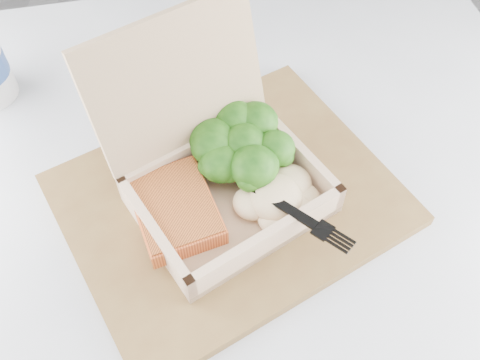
{
  "coord_description": "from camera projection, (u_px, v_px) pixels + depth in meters",
  "views": [
    {
      "loc": [
        0.37,
        -0.9,
        1.29
      ],
      "look_at": [
        0.35,
        -0.55,
        0.81
      ],
      "focal_mm": 40.0,
      "sensor_mm": 36.0,
      "label": 1
    }
  ],
  "objects": [
    {
      "name": "floor",
      "position": [
        133.0,
        182.0,
        1.59
      ],
      "size": [
        4.0,
        4.0,
        0.0
      ],
      "primitive_type": "plane",
      "color": "#9C9DA2",
      "rests_on": "ground"
    },
    {
      "name": "mashed_potatoes",
      "position": [
        276.0,
        198.0,
        0.59
      ],
      "size": [
        0.1,
        0.09,
        0.03
      ],
      "primitive_type": "ellipsoid",
      "color": "beige",
      "rests_on": "takeout_container"
    },
    {
      "name": "serving_tray",
      "position": [
        229.0,
        200.0,
        0.63
      ],
      "size": [
        0.47,
        0.45,
        0.02
      ],
      "primitive_type": "cube",
      "rotation": [
        0.0,
        0.0,
        0.61
      ],
      "color": "brown",
      "rests_on": "cafe_table"
    },
    {
      "name": "broccoli_pile",
      "position": [
        244.0,
        150.0,
        0.62
      ],
      "size": [
        0.13,
        0.13,
        0.05
      ],
      "primitive_type": null,
      "color": "#37781A",
      "rests_on": "takeout_container"
    },
    {
      "name": "takeout_container",
      "position": [
        213.0,
        161.0,
        0.59
      ],
      "size": [
        0.28,
        0.28,
        0.19
      ],
      "rotation": [
        0.0,
        0.0,
        0.65
      ],
      "color": "tan",
      "rests_on": "serving_tray"
    },
    {
      "name": "receipt",
      "position": [
        191.0,
        81.0,
        0.75
      ],
      "size": [
        0.1,
        0.16,
        0.0
      ],
      "primitive_type": "cube",
      "rotation": [
        0.0,
        0.0,
        -0.13
      ],
      "color": "white",
      "rests_on": "cafe_table"
    },
    {
      "name": "cafe_table",
      "position": [
        241.0,
        282.0,
        0.79
      ],
      "size": [
        1.09,
        1.09,
        0.76
      ],
      "rotation": [
        0.0,
        0.0,
        0.27
      ],
      "color": "black",
      "rests_on": "floor"
    },
    {
      "name": "plastic_fork",
      "position": [
        262.0,
        192.0,
        0.58
      ],
      "size": [
        0.13,
        0.11,
        0.01
      ],
      "rotation": [
        0.0,
        0.0,
        4.05
      ],
      "color": "black",
      "rests_on": "mashed_potatoes"
    },
    {
      "name": "salmon_fillet",
      "position": [
        175.0,
        210.0,
        0.58
      ],
      "size": [
        0.12,
        0.14,
        0.02
      ],
      "primitive_type": "cube",
      "rotation": [
        0.0,
        0.0,
        0.44
      ],
      "color": "#CF6428",
      "rests_on": "takeout_container"
    }
  ]
}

